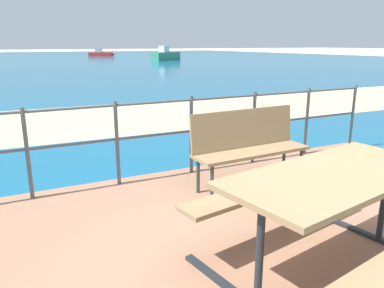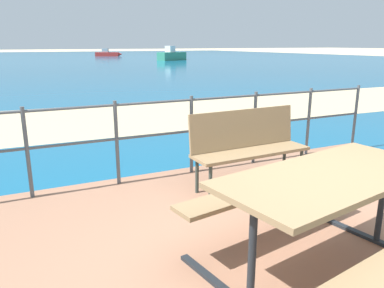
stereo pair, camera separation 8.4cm
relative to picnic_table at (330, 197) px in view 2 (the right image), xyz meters
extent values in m
plane|color=beige|center=(0.08, 0.04, -0.67)|extent=(240.00, 240.00, 0.00)
cube|color=#996B51|center=(0.08, 0.04, -0.64)|extent=(6.40, 5.20, 0.06)
cube|color=#145B84|center=(0.08, 40.04, -0.66)|extent=(90.00, 90.00, 0.01)
cube|color=tan|center=(0.08, 6.94, -0.66)|extent=(54.09, 5.50, 0.01)
cube|color=#8C704C|center=(0.00, 0.00, 0.16)|extent=(1.84, 1.06, 0.04)
cube|color=#8C704C|center=(-0.11, 0.61, -0.14)|extent=(1.75, 0.55, 0.04)
cylinder|color=#1E2328|center=(-0.74, -0.13, -0.23)|extent=(0.06, 0.06, 0.77)
cylinder|color=#1E2328|center=(0.74, 0.13, -0.23)|extent=(0.06, 0.06, 0.77)
cube|color=#1E2328|center=(0.74, 0.13, -0.59)|extent=(0.32, 1.49, 0.03)
cube|color=#8C704C|center=(0.47, 1.67, -0.17)|extent=(1.45, 0.46, 0.04)
cube|color=#8C704C|center=(0.47, 1.85, 0.07)|extent=(1.44, 0.14, 0.45)
cylinder|color=#2D3833|center=(-0.16, 1.49, -0.39)|extent=(0.04, 0.04, 0.44)
cylinder|color=#2D3833|center=(-0.17, 1.79, -0.39)|extent=(0.04, 0.04, 0.44)
cylinder|color=#2D3833|center=(1.12, 1.54, -0.39)|extent=(0.04, 0.04, 0.44)
cylinder|color=#2D3833|center=(1.11, 1.84, -0.39)|extent=(0.04, 0.04, 0.44)
cylinder|color=#4C5156|center=(-1.89, 2.47, -0.10)|extent=(0.04, 0.04, 1.02)
cylinder|color=#4C5156|center=(-0.91, 2.47, -0.10)|extent=(0.04, 0.04, 1.02)
cylinder|color=#4C5156|center=(0.08, 2.47, -0.10)|extent=(0.04, 0.04, 1.02)
cylinder|color=#4C5156|center=(1.06, 2.47, -0.10)|extent=(0.04, 0.04, 1.02)
cylinder|color=#4C5156|center=(2.04, 2.47, -0.10)|extent=(0.04, 0.04, 1.02)
cylinder|color=#4C5156|center=(3.03, 2.47, -0.10)|extent=(0.04, 0.04, 1.02)
cylinder|color=#4C5156|center=(0.08, 2.47, 0.36)|extent=(5.90, 0.03, 0.03)
cylinder|color=#4C5156|center=(0.08, 2.47, -0.05)|extent=(5.90, 0.03, 0.03)
cube|color=#338466|center=(13.28, 35.35, -0.25)|extent=(3.48, 2.41, 0.83)
cube|color=silver|center=(13.06, 35.25, 0.49)|extent=(1.02, 1.03, 0.64)
cone|color=#338466|center=(15.01, 36.13, -0.25)|extent=(0.76, 0.89, 0.75)
cube|color=red|center=(10.03, 50.94, -0.39)|extent=(3.28, 2.10, 0.54)
cube|color=#A5A8AD|center=(9.81, 51.03, 0.14)|extent=(1.07, 1.05, 0.52)
cone|color=red|center=(11.72, 50.26, -0.39)|extent=(0.64, 0.64, 0.48)
camera|label=1|loc=(-2.00, -1.76, 1.05)|focal=34.88mm
camera|label=2|loc=(-1.93, -1.80, 1.05)|focal=34.88mm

